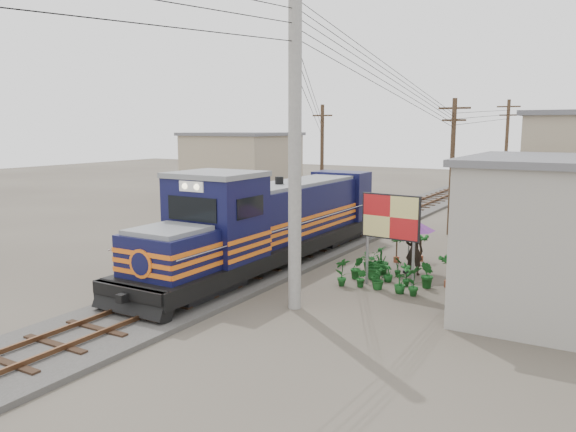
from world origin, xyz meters
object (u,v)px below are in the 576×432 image
Objects in this scene: billboard at (391,219)px; vendor at (414,251)px; locomotive at (272,224)px; market_umbrella at (409,224)px.

billboard is 1.79× the size of vendor.
billboard is 2.72m from vendor.
billboard is (5.26, -0.75, 0.72)m from locomotive.
market_umbrella reaches higher than vendor.
vendor is (5.42, 1.51, -0.78)m from locomotive.
market_umbrella is (-0.10, 2.38, -0.52)m from billboard.
locomotive is at bearing 178.16° from billboard.
locomotive is 8.51× the size of vendor.
locomotive reaches higher than market_umbrella.
market_umbrella is 1.02m from vendor.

